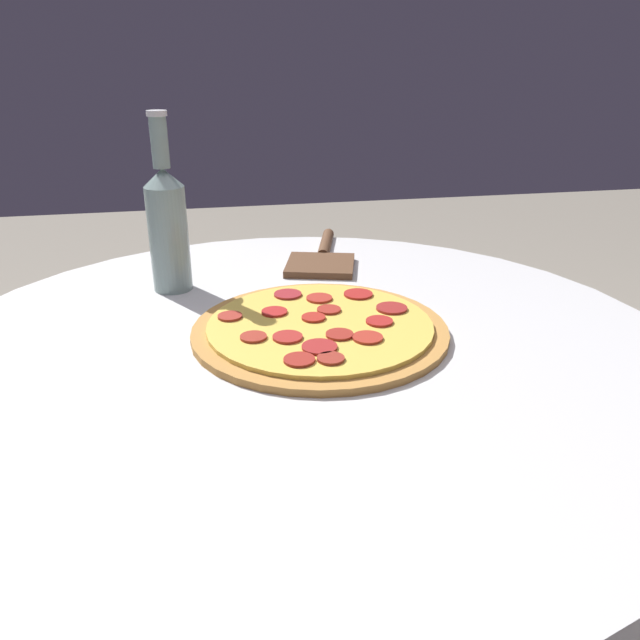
% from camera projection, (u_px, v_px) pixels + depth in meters
% --- Properties ---
extents(table, '(1.01, 1.01, 0.72)m').
position_uv_depth(table, '(303.00, 430.00, 0.88)').
color(table, silver).
rests_on(table, ground_plane).
extents(pizza, '(0.34, 0.34, 0.02)m').
position_uv_depth(pizza, '(320.00, 328.00, 0.84)').
color(pizza, '#B77F3D').
rests_on(pizza, table).
extents(beer_bottle, '(0.06, 0.06, 0.27)m').
position_uv_depth(beer_bottle, '(168.00, 224.00, 0.96)').
color(beer_bottle, gray).
rests_on(beer_bottle, table).
extents(pizza_paddle, '(0.28, 0.14, 0.02)m').
position_uv_depth(pizza_paddle, '(322.00, 258.00, 1.13)').
color(pizza_paddle, brown).
rests_on(pizza_paddle, table).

